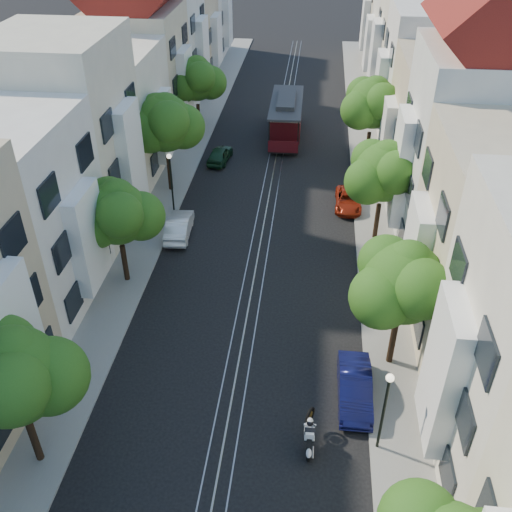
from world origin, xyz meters
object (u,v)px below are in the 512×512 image
(tree_w_d, at_px, (197,80))
(lamp_west, at_px, (171,174))
(lamp_east, at_px, (386,401))
(parked_car_w_far, at_px, (220,154))
(tree_e_d, at_px, (374,104))
(sportbike_rider, at_px, (309,433))
(tree_w_a, at_px, (14,378))
(parked_car_e_mid, at_px, (355,388))
(parked_car_e_far, at_px, (348,200))
(parked_car_w_mid, at_px, (179,226))
(tree_w_b, at_px, (118,215))
(tree_e_b, at_px, (405,285))
(cable_car, at_px, (286,116))
(tree_e_c, at_px, (384,174))
(tree_w_c, at_px, (166,124))

(tree_w_d, relative_size, lamp_west, 1.57)
(lamp_east, bearing_deg, parked_car_w_far, 112.24)
(tree_e_d, height_order, sportbike_rider, tree_e_d)
(tree_w_a, xyz_separation_m, lamp_west, (0.84, 20.02, -1.89))
(parked_car_e_mid, distance_m, parked_car_e_far, 17.32)
(parked_car_w_mid, bearing_deg, tree_e_d, -140.23)
(tree_e_d, xyz_separation_m, lamp_west, (-13.56, -8.98, -2.02))
(tree_w_b, bearing_deg, lamp_west, 84.03)
(tree_e_b, height_order, cable_car, tree_e_b)
(tree_w_a, height_order, cable_car, tree_w_a)
(lamp_west, relative_size, parked_car_w_far, 1.15)
(tree_e_b, bearing_deg, tree_w_b, 160.85)
(cable_car, bearing_deg, parked_car_w_mid, -109.95)
(tree_e_c, distance_m, lamp_west, 13.82)
(tree_w_b, distance_m, parked_car_e_mid, 15.06)
(parked_car_e_mid, bearing_deg, tree_e_b, 51.99)
(lamp_east, distance_m, lamp_west, 21.97)
(lamp_east, xyz_separation_m, parked_car_e_mid, (-0.87, 2.58, -2.17))
(tree_e_b, height_order, tree_w_d, tree_e_b)
(parked_car_e_mid, bearing_deg, tree_w_c, 123.66)
(tree_w_a, bearing_deg, tree_w_b, 90.00)
(parked_car_w_mid, bearing_deg, tree_w_d, -87.35)
(parked_car_w_mid, bearing_deg, parked_car_w_far, -98.15)
(lamp_east, bearing_deg, tree_w_a, -171.43)
(tree_e_d, bearing_deg, sportbike_rider, -97.88)
(tree_e_d, bearing_deg, lamp_west, -146.50)
(tree_e_b, bearing_deg, parked_car_e_far, 96.35)
(tree_e_c, height_order, tree_w_b, tree_e_c)
(tree_w_b, distance_m, parked_car_w_mid, 6.62)
(tree_w_d, bearing_deg, tree_e_b, -61.93)
(tree_e_d, relative_size, parked_car_w_mid, 1.70)
(cable_car, height_order, parked_car_w_mid, cable_car)
(lamp_west, height_order, sportbike_rider, lamp_west)
(sportbike_rider, relative_size, parked_car_e_far, 0.55)
(tree_e_c, relative_size, parked_car_w_mid, 1.61)
(tree_w_c, bearing_deg, tree_e_c, -19.15)
(tree_w_a, bearing_deg, lamp_west, 87.60)
(tree_e_d, height_order, tree_w_b, tree_e_d)
(tree_w_b, distance_m, tree_w_d, 22.00)
(lamp_west, bearing_deg, tree_e_d, 33.50)
(tree_e_c, relative_size, parked_car_w_far, 1.81)
(tree_w_d, relative_size, sportbike_rider, 3.10)
(tree_e_b, distance_m, cable_car, 27.62)
(tree_w_a, height_order, tree_w_b, tree_w_a)
(cable_car, bearing_deg, tree_e_c, -67.33)
(tree_w_b, relative_size, sportbike_rider, 2.99)
(parked_car_e_mid, relative_size, parked_car_e_far, 1.07)
(tree_w_c, height_order, lamp_west, tree_w_c)
(tree_e_b, xyz_separation_m, tree_e_c, (-0.00, 11.00, -0.13))
(lamp_east, relative_size, parked_car_w_mid, 1.03)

